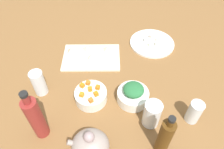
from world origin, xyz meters
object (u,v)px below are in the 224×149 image
at_px(teapot, 90,145).
at_px(drinking_glass_0, 39,83).
at_px(bowl_greens, 133,96).
at_px(cutting_board, 91,57).
at_px(bottle_1, 36,118).
at_px(drinking_glass_1, 152,114).
at_px(plate_tofu, 152,43).
at_px(drinking_glass_2, 194,112).
at_px(bottle_0, 165,137).
at_px(bowl_carrots, 91,96).

distance_m(teapot, drinking_glass_0, 0.38).
distance_m(bowl_greens, drinking_glass_0, 0.43).
height_order(cutting_board, bottle_1, bottle_1).
bearing_deg(drinking_glass_1, bottle_1, 7.02).
relative_size(plate_tofu, drinking_glass_2, 2.36).
distance_m(bowl_greens, bottle_0, 0.26).
height_order(plate_tofu, bottle_1, bottle_1).
height_order(teapot, drinking_glass_2, teapot).
xyz_separation_m(teapot, bottle_0, (-0.27, -0.02, 0.04)).
xyz_separation_m(teapot, drinking_glass_0, (0.26, -0.28, 0.01)).
relative_size(plate_tofu, bottle_1, 0.98).
distance_m(teapot, drinking_glass_2, 0.44).
bearing_deg(bowl_carrots, cutting_board, -85.30).
distance_m(bowl_carrots, bottle_0, 0.37).
height_order(drinking_glass_0, drinking_glass_1, drinking_glass_0).
distance_m(cutting_board, bottle_0, 0.60).
height_order(cutting_board, plate_tofu, plate_tofu).
xyz_separation_m(bowl_carrots, drinking_glass_2, (-0.44, 0.09, 0.03)).
bearing_deg(bottle_0, drinking_glass_2, -138.47).
bearing_deg(teapot, bottle_1, -20.30).
bearing_deg(drinking_glass_0, bowl_carrots, 170.13).
xyz_separation_m(plate_tofu, bottle_1, (0.51, 0.57, 0.11)).
distance_m(bottle_1, drinking_glass_0, 0.22).
distance_m(plate_tofu, drinking_glass_2, 0.51).
bearing_deg(drinking_glass_0, bowl_greens, 174.64).
relative_size(bowl_greens, teapot, 0.91).
distance_m(bowl_carrots, teapot, 0.25).
bearing_deg(cutting_board, bottle_0, 121.47).
bearing_deg(teapot, drinking_glass_0, -47.62).
bearing_deg(bottle_0, bowl_greens, -67.11).
height_order(plate_tofu, bottle_0, bottle_0).
bearing_deg(bowl_greens, drinking_glass_1, 121.27).
distance_m(bowl_carrots, drinking_glass_0, 0.25).
height_order(cutting_board, drinking_glass_2, drinking_glass_2).
bearing_deg(plate_tofu, bottle_0, 86.61).
bearing_deg(bowl_carrots, drinking_glass_1, 156.56).
distance_m(bottle_0, bottle_1, 0.47).
xyz_separation_m(plate_tofu, bottle_0, (0.04, 0.63, 0.09)).
bearing_deg(cutting_board, teapot, 94.76).
relative_size(cutting_board, bowl_carrots, 2.13).
bearing_deg(plate_tofu, teapot, 64.91).
distance_m(plate_tofu, bottle_0, 0.64).
bearing_deg(drinking_glass_2, plate_tofu, -77.36).
bearing_deg(bottle_1, drinking_glass_0, -75.43).
xyz_separation_m(bottle_1, drinking_glass_1, (-0.44, -0.05, -0.05)).
xyz_separation_m(plate_tofu, bowl_carrots, (0.32, 0.40, 0.02)).
distance_m(bottle_0, drinking_glass_0, 0.59).
bearing_deg(bottle_0, drinking_glass_0, -27.08).
distance_m(bowl_greens, bowl_carrots, 0.19).
xyz_separation_m(plate_tofu, bowl_greens, (0.13, 0.40, 0.02)).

